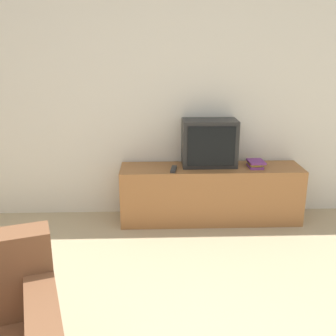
{
  "coord_description": "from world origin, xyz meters",
  "views": [
    {
      "loc": [
        0.23,
        -0.92,
        1.71
      ],
      "look_at": [
        0.35,
        2.23,
        0.73
      ],
      "focal_mm": 42.0,
      "sensor_mm": 36.0,
      "label": 1
    }
  ],
  "objects_px": {
    "television": "(209,143)",
    "book_stack": "(255,164)",
    "remote_on_stand": "(174,169)",
    "tv_stand": "(210,194)"
  },
  "relations": [
    {
      "from": "tv_stand",
      "to": "remote_on_stand",
      "type": "distance_m",
      "value": 0.49
    },
    {
      "from": "book_stack",
      "to": "remote_on_stand",
      "type": "xyz_separation_m",
      "value": [
        -0.81,
        -0.08,
        -0.02
      ]
    },
    {
      "from": "tv_stand",
      "to": "book_stack",
      "type": "bearing_deg",
      "value": -1.99
    },
    {
      "from": "tv_stand",
      "to": "book_stack",
      "type": "relative_size",
      "value": 8.73
    },
    {
      "from": "television",
      "to": "book_stack",
      "type": "bearing_deg",
      "value": -9.67
    },
    {
      "from": "tv_stand",
      "to": "television",
      "type": "distance_m",
      "value": 0.52
    },
    {
      "from": "television",
      "to": "remote_on_stand",
      "type": "distance_m",
      "value": 0.45
    },
    {
      "from": "book_stack",
      "to": "tv_stand",
      "type": "bearing_deg",
      "value": 178.01
    },
    {
      "from": "book_stack",
      "to": "remote_on_stand",
      "type": "bearing_deg",
      "value": -174.54
    },
    {
      "from": "television",
      "to": "remote_on_stand",
      "type": "xyz_separation_m",
      "value": [
        -0.36,
        -0.15,
        -0.22
      ]
    }
  ]
}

